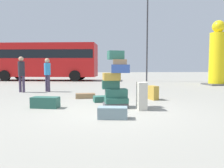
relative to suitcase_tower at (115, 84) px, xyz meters
name	(u,v)px	position (x,y,z in m)	size (l,w,h in m)	color
ground_plane	(111,110)	(-0.17, -0.38, -0.69)	(80.00, 80.00, 0.00)	gray
suitcase_tower	(115,84)	(0.00, 0.00, 0.00)	(0.80, 0.61, 1.67)	#4C4C51
suitcase_slate_left_side	(113,113)	(-0.23, -1.39, -0.55)	(0.68, 0.34, 0.27)	gray
suitcase_cream_right_side	(142,96)	(0.69, -0.44, -0.30)	(0.24, 0.37, 0.77)	beige
suitcase_brown_foreground_far	(85,96)	(-0.92, 1.95, -0.59)	(0.73, 0.32, 0.18)	olive
suitcase_teal_foreground_near	(45,102)	(-2.05, 0.12, -0.53)	(0.78, 0.36, 0.32)	#26594C
suitcase_tan_white_trunk	(153,93)	(1.54, 1.34, -0.43)	(0.22, 0.44, 0.51)	#B28C33
suitcase_teal_behind_tower	(102,99)	(-0.32, 1.07, -0.59)	(0.60, 0.42, 0.19)	#26594C
person_bearded_onlooker	(47,72)	(-2.74, 4.32, 0.27)	(0.30, 0.30, 1.60)	#3F334C
person_tourist_with_camera	(21,71)	(-3.90, 4.21, 0.30)	(0.31, 0.30, 1.66)	#3F334C
yellow_dummy_statue	(217,57)	(7.50, 7.08, 1.16)	(1.41, 1.41, 4.15)	yellow
parked_bus	(45,59)	(-4.59, 13.20, 1.15)	(9.24, 3.87, 3.15)	red
lamp_post	(147,24)	(3.93, 11.15, 3.90)	(0.36, 0.36, 7.20)	#333338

